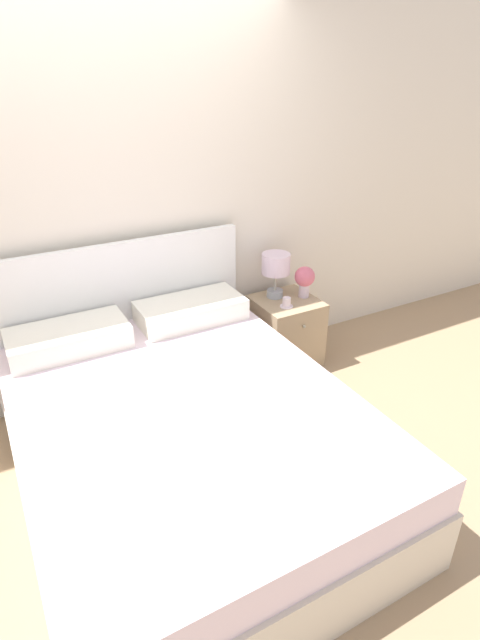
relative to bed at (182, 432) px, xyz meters
name	(u,v)px	position (x,y,z in m)	size (l,w,h in m)	color
ground_plane	(131,384)	(0.00, 1.01, -0.29)	(12.00, 12.00, 0.00)	tan
wall_back	(106,205)	(0.00, 1.08, 1.01)	(8.00, 0.06, 2.60)	silver
bed	(182,432)	(0.00, 0.00, 0.00)	(1.70, 2.16, 1.08)	beige
nightstand	(285,331)	(1.17, 0.76, -0.04)	(0.45, 0.48, 0.52)	tan
table_lamp	(276,267)	(1.13, 0.86, 0.46)	(0.21, 0.21, 0.34)	#A8B2BC
flower_vase	(305,279)	(1.32, 0.75, 0.37)	(0.15, 0.15, 0.24)	silver
teacup	(287,303)	(1.11, 0.67, 0.25)	(0.10, 0.10, 0.07)	white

